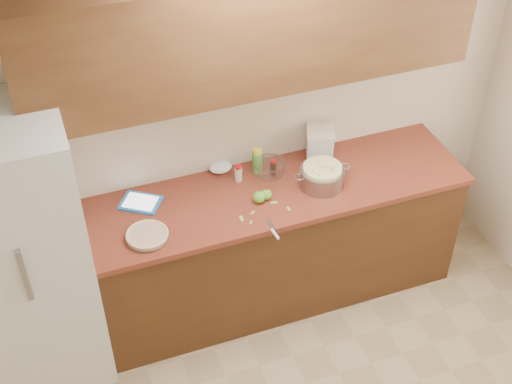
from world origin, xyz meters
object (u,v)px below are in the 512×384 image
object	(u,v)px
colander	(322,176)
flour_canister	(320,144)
pie	(147,236)
tablet	(141,203)

from	to	relation	value
colander	flour_canister	bearing A→B (deg)	69.03
pie	flour_canister	world-z (taller)	flour_canister
flour_canister	colander	bearing A→B (deg)	-110.97
pie	colander	distance (m)	1.14
pie	tablet	distance (m)	0.31
pie	tablet	world-z (taller)	pie
tablet	flour_canister	bearing A→B (deg)	36.64
colander	tablet	distance (m)	1.13
flour_canister	tablet	world-z (taller)	flour_canister
colander	tablet	bearing A→B (deg)	169.25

